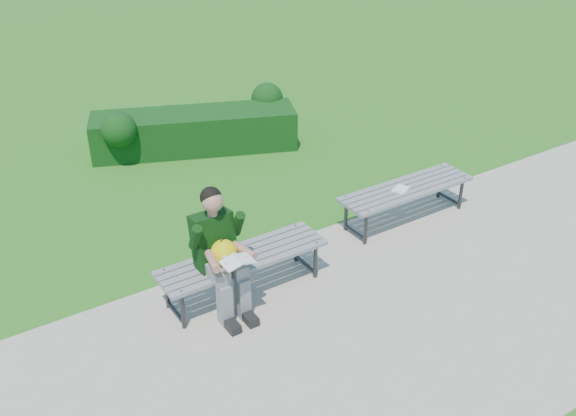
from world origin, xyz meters
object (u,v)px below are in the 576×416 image
hedge (195,128)px  bench_right (406,191)px  bench_left (243,260)px  seated_boy (220,249)px  paper_sheet (401,189)px

hedge → bench_right: hedge is taller
bench_left → hedge: bearing=71.8°
seated_boy → hedge: bearing=68.1°
bench_right → seated_boy: seated_boy is taller
hedge → paper_sheet: hedge is taller
seated_boy → paper_sheet: 2.67m
hedge → seated_boy: 4.04m
bench_left → paper_sheet: bench_left is taller
bench_right → paper_sheet: size_ratio=6.78×
bench_right → seated_boy: size_ratio=1.37×
bench_right → paper_sheet: bearing=180.0°
hedge → seated_boy: bearing=-111.9°
bench_left → bench_right: 2.45m
bench_left → bench_right: same height
bench_right → seated_boy: 2.77m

